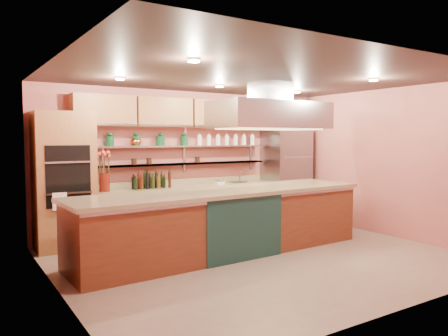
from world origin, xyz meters
TOP-DOWN VIEW (x-y plane):
  - floor at (0.00, 0.00)m, footprint 6.00×5.00m
  - ceiling at (0.00, 0.00)m, footprint 6.00×5.00m
  - wall_back at (0.00, 2.50)m, footprint 6.00×0.04m
  - wall_front at (0.00, -2.50)m, footprint 6.00×0.04m
  - wall_left at (-3.00, 0.00)m, footprint 0.04×5.00m
  - wall_right at (3.00, 0.00)m, footprint 0.04×5.00m
  - oven_stack at (-2.45, 2.18)m, footprint 0.95×0.64m
  - refrigerator at (2.35, 2.14)m, footprint 0.95×0.72m
  - back_counter at (-0.05, 2.20)m, footprint 3.84×0.64m
  - wall_shelf_lower at (-0.05, 2.37)m, footprint 3.60×0.26m
  - wall_shelf_upper at (-0.05, 2.37)m, footprint 3.60×0.26m
  - upper_cabinets at (0.00, 2.32)m, footprint 4.60×0.36m
  - range_hood at (0.57, 0.49)m, footprint 2.00×1.00m
  - ceiling_downlights at (0.00, 0.20)m, footprint 4.00×2.80m
  - island at (-0.33, 0.49)m, footprint 5.00×1.27m
  - flower_vase at (-1.78, 2.15)m, footprint 0.19×0.19m
  - oil_bottle_cluster at (-0.89, 2.15)m, footprint 0.82×0.48m
  - kitchen_scale at (0.59, 2.15)m, footprint 0.19×0.16m
  - bar_faucet at (1.16, 2.25)m, footprint 0.04×0.04m
  - copper_kettle at (-1.11, 2.37)m, footprint 0.22×0.22m
  - green_canister at (-0.63, 2.37)m, footprint 0.16×0.16m

SIDE VIEW (x-z plane):
  - floor at x=0.00m, z-range -0.02..0.00m
  - back_counter at x=-0.05m, z-range 0.00..0.93m
  - island at x=-0.33m, z-range 0.00..1.04m
  - kitchen_scale at x=0.59m, z-range 0.93..1.03m
  - bar_faucet at x=1.16m, z-range 0.93..1.16m
  - refrigerator at x=2.35m, z-range 0.00..2.10m
  - oil_bottle_cluster at x=-0.89m, z-range 0.93..1.18m
  - flower_vase at x=-1.78m, z-range 0.93..1.25m
  - oven_stack at x=-2.45m, z-range 0.00..2.30m
  - wall_shelf_lower at x=-0.05m, z-range 1.34..1.36m
  - wall_back at x=0.00m, z-range 0.00..2.80m
  - wall_front at x=0.00m, z-range 0.00..2.80m
  - wall_left at x=-3.00m, z-range 0.00..2.80m
  - wall_right at x=3.00m, z-range 0.00..2.80m
  - wall_shelf_upper at x=-0.05m, z-range 1.69..1.71m
  - copper_kettle at x=-1.11m, z-range 1.71..1.87m
  - green_canister at x=-0.63m, z-range 1.71..1.89m
  - range_hood at x=0.57m, z-range 2.02..2.48m
  - upper_cabinets at x=0.00m, z-range 2.08..2.62m
  - ceiling_downlights at x=0.00m, z-range 2.76..2.78m
  - ceiling at x=0.00m, z-range 2.79..2.81m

